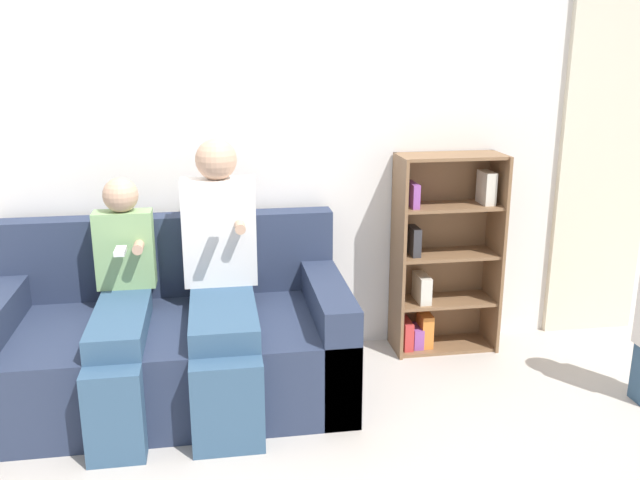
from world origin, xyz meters
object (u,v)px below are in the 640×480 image
bookshelf (441,258)px  child_seated (120,305)px  couch (170,344)px  adult_seated (221,277)px

bookshelf → child_seated: bearing=-164.7°
child_seated → bookshelf: size_ratio=0.95×
couch → child_seated: bearing=-149.6°
adult_seated → child_seated: size_ratio=1.17×
couch → child_seated: child_seated is taller
adult_seated → child_seated: 0.49m
adult_seated → child_seated: (-0.48, -0.05, -0.10)m
bookshelf → couch: bearing=-166.9°
adult_seated → bookshelf: 1.33m
couch → bookshelf: bookshelf is taller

